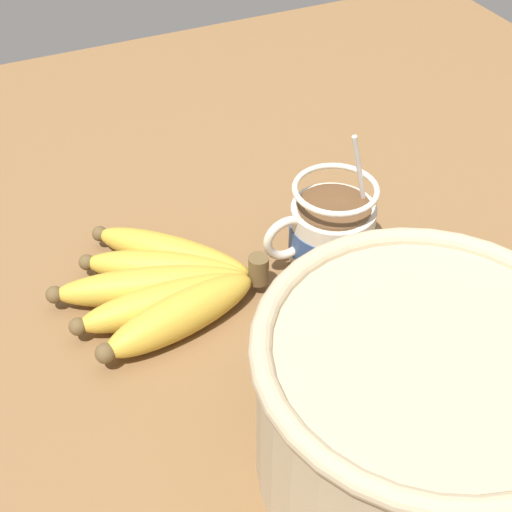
{
  "coord_description": "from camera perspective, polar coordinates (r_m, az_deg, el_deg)",
  "views": [
    {
      "loc": [
        28.09,
        48.14,
        52.06
      ],
      "look_at": [
        6.75,
        1.5,
        6.58
      ],
      "focal_mm": 50.0,
      "sensor_mm": 36.0,
      "label": 1
    }
  ],
  "objects": [
    {
      "name": "woven_basket",
      "position": [
        0.53,
        12.93,
        -11.5
      ],
      "size": [
        24.59,
        24.59,
        14.39
      ],
      "color": "tan",
      "rests_on": "table"
    },
    {
      "name": "coffee_mug",
      "position": [
        0.72,
        6.01,
        2.03
      ],
      "size": [
        12.47,
        8.73,
        14.35
      ],
      "color": "beige",
      "rests_on": "table"
    },
    {
      "name": "table",
      "position": [
        0.75,
        4.2,
        -0.89
      ],
      "size": [
        115.95,
        115.95,
        2.62
      ],
      "color": "brown",
      "rests_on": "ground"
    },
    {
      "name": "banana_bunch",
      "position": [
        0.69,
        -7.12,
        -2.38
      ],
      "size": [
        20.53,
        19.68,
        4.3
      ],
      "color": "brown",
      "rests_on": "table"
    }
  ]
}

